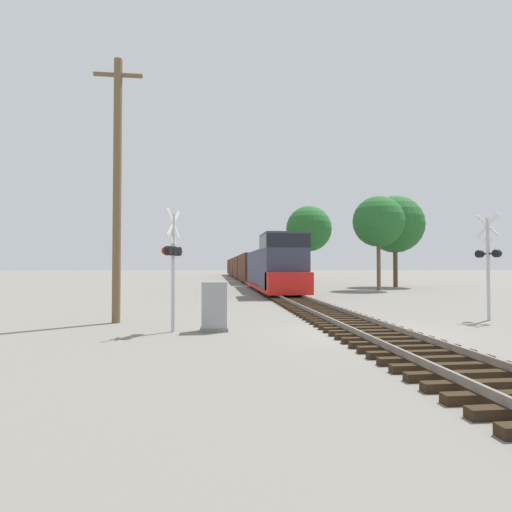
# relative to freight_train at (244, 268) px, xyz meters

# --- Properties ---
(ground_plane) EXTENTS (400.00, 400.00, 0.00)m
(ground_plane) POSITION_rel_freight_train_xyz_m (0.00, -49.93, -1.90)
(ground_plane) COLOR slate
(rail_track_bed) EXTENTS (2.60, 160.00, 0.31)m
(rail_track_bed) POSITION_rel_freight_train_xyz_m (0.00, -49.93, -1.76)
(rail_track_bed) COLOR black
(rail_track_bed) RESTS_ON ground
(freight_train) EXTENTS (2.92, 77.02, 4.37)m
(freight_train) POSITION_rel_freight_train_xyz_m (0.00, 0.00, 0.00)
(freight_train) COLOR #33384C
(freight_train) RESTS_ON ground
(crossing_signal_near) EXTENTS (0.59, 1.00, 3.95)m
(crossing_signal_near) POSITION_rel_freight_train_xyz_m (-6.11, -48.95, 0.52)
(crossing_signal_near) COLOR #B7B7BC
(crossing_signal_near) RESTS_ON ground
(crossing_signal_far) EXTENTS (0.59, 1.00, 4.16)m
(crossing_signal_far) POSITION_rel_freight_train_xyz_m (5.91, -47.50, 0.52)
(crossing_signal_far) COLOR #B7B7BC
(crossing_signal_far) RESTS_ON ground
(relay_cabinet) EXTENTS (0.89, 0.58, 1.60)m
(relay_cabinet) POSITION_rel_freight_train_xyz_m (-4.76, -48.93, -1.11)
(relay_cabinet) COLOR slate
(relay_cabinet) RESTS_ON ground
(utility_pole) EXTENTS (1.80, 0.31, 9.95)m
(utility_pole) POSITION_rel_freight_train_xyz_m (-8.40, -46.65, 3.19)
(utility_pole) COLOR brown
(utility_pole) RESTS_ON ground
(tree_far_right) EXTENTS (4.45, 4.45, 8.27)m
(tree_far_right) POSITION_rel_freight_train_xyz_m (9.61, -28.42, 4.13)
(tree_far_right) COLOR brown
(tree_far_right) RESTS_ON ground
(tree_mid_background) EXTENTS (5.78, 5.78, 9.26)m
(tree_mid_background) POSITION_rel_freight_train_xyz_m (13.57, -23.30, 4.46)
(tree_mid_background) COLOR brown
(tree_mid_background) RESTS_ON ground
(tree_deep_background) EXTENTS (6.36, 6.36, 10.55)m
(tree_deep_background) POSITION_rel_freight_train_xyz_m (8.47, -7.41, 5.44)
(tree_deep_background) COLOR brown
(tree_deep_background) RESTS_ON ground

